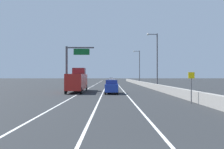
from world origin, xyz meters
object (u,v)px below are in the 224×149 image
at_px(lamp_post_right_second, 156,57).
at_px(lamp_post_right_third, 139,65).
at_px(overhead_sign_gantry, 71,63).
at_px(car_white_1, 112,81).
at_px(car_silver_0, 111,80).
at_px(box_truck, 78,81).
at_px(car_blue_2, 112,87).
at_px(speed_advisory_sign, 191,85).

relative_size(lamp_post_right_second, lamp_post_right_third, 1.00).
height_order(overhead_sign_gantry, lamp_post_right_second, lamp_post_right_second).
relative_size(lamp_post_right_second, car_white_1, 2.38).
bearing_deg(lamp_post_right_second, lamp_post_right_third, 89.14).
bearing_deg(lamp_post_right_third, lamp_post_right_second, -90.86).
height_order(lamp_post_right_second, car_silver_0, lamp_post_right_second).
bearing_deg(box_truck, lamp_post_right_third, 64.74).
distance_m(lamp_post_right_third, car_blue_2, 36.32).
bearing_deg(box_truck, car_white_1, 80.80).
xyz_separation_m(speed_advisory_sign, car_white_1, (-7.15, 51.25, -0.82)).
relative_size(overhead_sign_gantry, lamp_post_right_third, 0.68).
height_order(overhead_sign_gantry, car_silver_0, overhead_sign_gantry).
relative_size(lamp_post_right_second, car_blue_2, 2.68).
relative_size(overhead_sign_gantry, car_white_1, 1.62).
xyz_separation_m(lamp_post_right_third, car_silver_0, (-9.09, 19.77, -5.30)).
xyz_separation_m(overhead_sign_gantry, lamp_post_right_third, (15.77, 31.84, 1.55)).
bearing_deg(car_blue_2, lamp_post_right_second, 45.86).
height_order(overhead_sign_gantry, box_truck, overhead_sign_gantry).
bearing_deg(car_silver_0, lamp_post_right_second, -79.19).
xyz_separation_m(overhead_sign_gantry, lamp_post_right_second, (15.38, 6.05, 1.55)).
distance_m(car_blue_2, box_truck, 6.69).
relative_size(speed_advisory_sign, lamp_post_right_third, 0.27).
distance_m(speed_advisory_sign, car_silver_0, 65.36).
xyz_separation_m(lamp_post_right_second, car_white_1, (-8.34, 31.88, -5.34)).
height_order(lamp_post_right_third, car_silver_0, lamp_post_right_third).
distance_m(overhead_sign_gantry, car_blue_2, 8.17).
bearing_deg(overhead_sign_gantry, lamp_post_right_second, 21.47).
xyz_separation_m(car_blue_2, box_truck, (-5.69, 3.43, 0.82)).
bearing_deg(speed_advisory_sign, lamp_post_right_third, 88.01).
bearing_deg(car_white_1, overhead_sign_gantry, -100.52).
distance_m(lamp_post_right_third, car_silver_0, 22.39).
bearing_deg(car_silver_0, car_blue_2, -90.01).
height_order(overhead_sign_gantry, car_white_1, overhead_sign_gantry).
bearing_deg(car_white_1, car_blue_2, -90.53).
bearing_deg(car_white_1, lamp_post_right_second, -75.35).
distance_m(car_silver_0, box_truck, 51.43).
xyz_separation_m(car_white_1, box_truck, (-6.06, -37.43, 0.90)).
bearing_deg(lamp_post_right_third, speed_advisory_sign, -91.99).
bearing_deg(lamp_post_right_third, car_white_1, 145.06).
bearing_deg(lamp_post_right_second, overhead_sign_gantry, -158.53).
bearing_deg(lamp_post_right_second, box_truck, -158.93).
relative_size(overhead_sign_gantry, speed_advisory_sign, 2.50).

